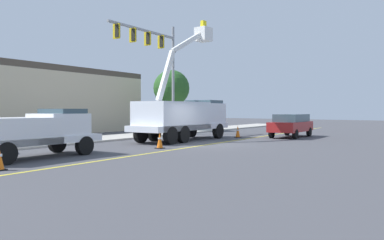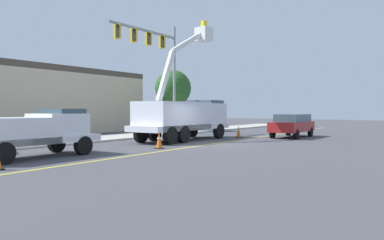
{
  "view_description": "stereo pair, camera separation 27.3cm",
  "coord_description": "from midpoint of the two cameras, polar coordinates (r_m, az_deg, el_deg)",
  "views": [
    {
      "loc": [
        -17.54,
        -13.2,
        2.02
      ],
      "look_at": [
        0.2,
        1.32,
        1.4
      ],
      "focal_mm": 35.66,
      "sensor_mm": 36.0,
      "label": 1
    },
    {
      "loc": [
        -17.37,
        -13.41,
        2.02
      ],
      "look_at": [
        0.2,
        1.32,
        1.4
      ],
      "focal_mm": 35.66,
      "sensor_mm": 36.0,
      "label": 2
    }
  ],
  "objects": [
    {
      "name": "traffic_cone_mid_rear",
      "position": [
        27.9,
        7.27,
        -1.73
      ],
      "size": [
        0.4,
        0.4,
        0.87
      ],
      "color": "black",
      "rests_on": "ground"
    },
    {
      "name": "street_tree_right",
      "position": [
        35.81,
        -2.62,
        4.75
      ],
      "size": [
        3.38,
        3.38,
        5.74
      ],
      "color": "brown",
      "rests_on": "ground"
    },
    {
      "name": "lane_centre_stripe",
      "position": [
        22.04,
        2.65,
        -3.7
      ],
      "size": [
        49.73,
        5.54,
        0.01
      ],
      "primitive_type": "cube",
      "rotation": [
        0.0,
        0.0,
        0.11
      ],
      "color": "yellow",
      "rests_on": "ground"
    },
    {
      "name": "ground",
      "position": [
        22.04,
        2.65,
        -3.71
      ],
      "size": [
        120.0,
        120.0,
        0.0
      ],
      "primitive_type": "plane",
      "color": "#47474C"
    },
    {
      "name": "passing_minivan",
      "position": [
        28.86,
        15.04,
        -0.59
      ],
      "size": [
        4.98,
        2.41,
        1.69
      ],
      "color": "maroon",
      "rests_on": "ground"
    },
    {
      "name": "traffic_signal_mast",
      "position": [
        29.61,
        -5.18,
        9.79
      ],
      "size": [
        7.37,
        1.09,
        8.77
      ],
      "color": "gray",
      "rests_on": "ground"
    },
    {
      "name": "traffic_cone_mid_front",
      "position": [
        19.91,
        -4.55,
        -3.07
      ],
      "size": [
        0.4,
        0.4,
        0.85
      ],
      "color": "black",
      "rests_on": "ground"
    },
    {
      "name": "commercial_building_backdrop",
      "position": [
        34.75,
        -24.28,
        2.68
      ],
      "size": [
        22.16,
        10.76,
        5.58
      ],
      "color": "beige",
      "rests_on": "ground"
    },
    {
      "name": "utility_bucket_truck",
      "position": [
        25.15,
        -0.88,
        0.67
      ],
      "size": [
        8.42,
        3.37,
        7.93
      ],
      "color": "white",
      "rests_on": "ground"
    },
    {
      "name": "service_pickup_truck",
      "position": [
        17.27,
        -22.34,
        -1.55
      ],
      "size": [
        5.79,
        2.69,
        2.06
      ],
      "color": "white",
      "rests_on": "ground"
    },
    {
      "name": "sidewalk_far_side",
      "position": [
        27.1,
        -12.17,
        -2.63
      ],
      "size": [
        60.04,
        10.04,
        0.12
      ],
      "primitive_type": "cube",
      "rotation": [
        0.0,
        0.0,
        0.11
      ],
      "color": "#B2ADA3",
      "rests_on": "ground"
    }
  ]
}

